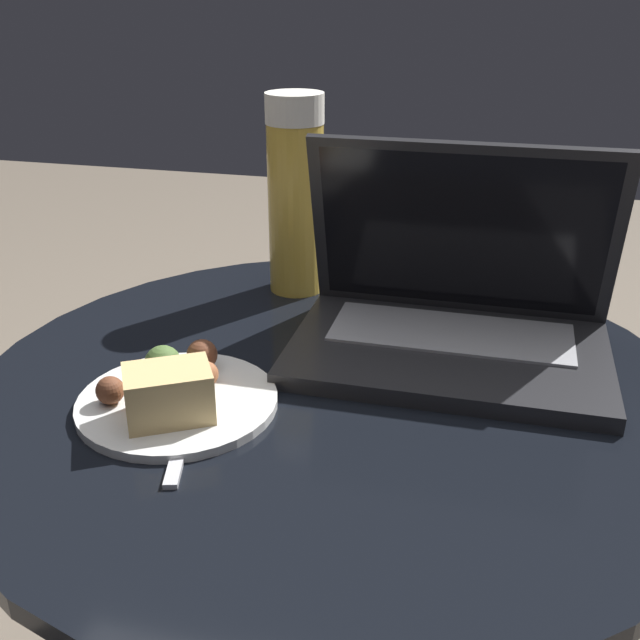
# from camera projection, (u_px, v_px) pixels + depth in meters

# --- Properties ---
(table) EXTENTS (0.74, 0.74, 0.56)m
(table) POSITION_uv_depth(u_px,v_px,m) (332.00, 504.00, 0.83)
(table) COLOR black
(table) RESTS_ON ground_plane
(laptop) EXTENTS (0.34, 0.22, 0.23)m
(laptop) POSITION_uv_depth(u_px,v_px,m) (453.00, 311.00, 0.81)
(laptop) COLOR #232326
(laptop) RESTS_ON table
(beer_glass) EXTENTS (0.07, 0.07, 0.25)m
(beer_glass) POSITION_uv_depth(u_px,v_px,m) (296.00, 195.00, 0.94)
(beer_glass) COLOR gold
(beer_glass) RESTS_ON table
(snack_plate) EXTENTS (0.19, 0.19, 0.06)m
(snack_plate) POSITION_uv_depth(u_px,v_px,m) (174.00, 393.00, 0.71)
(snack_plate) COLOR silver
(snack_plate) RESTS_ON table
(fork) EXTENTS (0.06, 0.17, 0.00)m
(fork) POSITION_uv_depth(u_px,v_px,m) (187.00, 420.00, 0.69)
(fork) COLOR silver
(fork) RESTS_ON table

